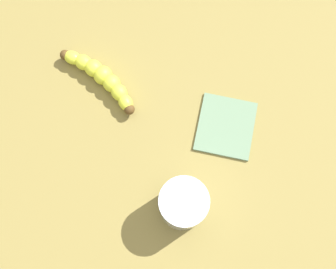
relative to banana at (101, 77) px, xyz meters
The scene contains 4 objects.
wooden_tabletop 19.09cm from the banana, 60.29° to the left, with size 120.00×120.00×3.00cm, color olive.
banana is the anchor object (origin of this frame).
smoothie_glass 29.84cm from the banana, 58.75° to the left, with size 8.50×8.50×9.20cm.
folded_napkin 26.34cm from the banana, 95.00° to the left, with size 11.84×10.70×0.60cm, color slate.
Camera 1 is at (14.26, 10.21, 78.83)cm, focal length 43.49 mm.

